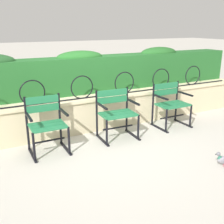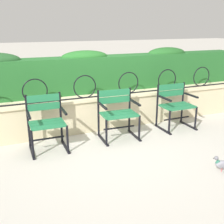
# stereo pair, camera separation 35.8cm
# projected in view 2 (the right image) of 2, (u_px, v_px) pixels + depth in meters

# --- Properties ---
(ground_plane) EXTENTS (60.00, 60.00, 0.00)m
(ground_plane) POSITION_uv_depth(u_px,v_px,m) (114.00, 146.00, 4.50)
(ground_plane) COLOR #BCB7AD
(stone_wall) EXTENTS (7.09, 0.41, 0.63)m
(stone_wall) POSITION_uv_depth(u_px,v_px,m) (96.00, 112.00, 5.17)
(stone_wall) COLOR beige
(stone_wall) RESTS_ON ground
(iron_arch_fence) EXTENTS (6.56, 0.02, 0.42)m
(iron_arch_fence) POSITION_uv_depth(u_px,v_px,m) (86.00, 88.00, 4.88)
(iron_arch_fence) COLOR black
(iron_arch_fence) RESTS_ON stone_wall
(hedge_row) EXTENTS (6.95, 0.49, 0.82)m
(hedge_row) POSITION_uv_depth(u_px,v_px,m) (88.00, 72.00, 5.32)
(hedge_row) COLOR #236028
(hedge_row) RESTS_ON stone_wall
(park_chair_left) EXTENTS (0.57, 0.53, 0.87)m
(park_chair_left) POSITION_uv_depth(u_px,v_px,m) (46.00, 121.00, 4.27)
(park_chair_left) COLOR #237547
(park_chair_left) RESTS_ON ground
(park_chair_centre) EXTENTS (0.65, 0.55, 0.83)m
(park_chair_centre) POSITION_uv_depth(u_px,v_px,m) (118.00, 112.00, 4.72)
(park_chair_centre) COLOR #237547
(park_chair_centre) RESTS_ON ground
(park_chair_right) EXTENTS (0.63, 0.52, 0.83)m
(park_chair_right) POSITION_uv_depth(u_px,v_px,m) (175.00, 104.00, 5.20)
(park_chair_right) COLOR #237547
(park_chair_right) RESTS_ON ground
(pigeon_near_chairs) EXTENTS (0.28, 0.18, 0.22)m
(pigeon_near_chairs) POSITION_uv_depth(u_px,v_px,m) (223.00, 164.00, 3.68)
(pigeon_near_chairs) COLOR gray
(pigeon_near_chairs) RESTS_ON ground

